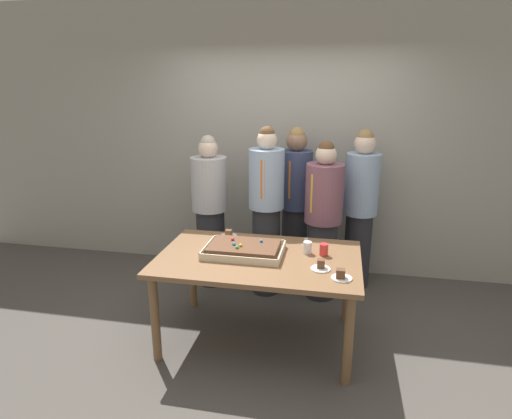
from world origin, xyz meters
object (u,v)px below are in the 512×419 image
party_table (259,266)px  person_far_right_suit (295,203)px  plated_slice_far_left (341,276)px  person_left_edge_reaching (266,210)px  cake_server_utensil (306,242)px  person_serving_front (323,220)px  drink_cup_nearest (307,248)px  plated_slice_near_left (321,266)px  person_striped_tie_right (210,211)px  plated_slice_near_right (229,235)px  drink_cup_middle (324,250)px  sheet_cake (244,249)px  person_green_shirt_behind (360,208)px

party_table → person_far_right_suit: bearing=82.8°
plated_slice_far_left → person_left_edge_reaching: (-0.75, 1.16, 0.10)m
cake_server_utensil → person_serving_front: bearing=75.9°
plated_slice_far_left → drink_cup_nearest: bearing=122.7°
plated_slice_near_left → person_striped_tie_right: 1.64m
drink_cup_nearest → plated_slice_near_right: bearing=161.0°
drink_cup_nearest → person_left_edge_reaching: 0.87m
party_table → drink_cup_nearest: (0.38, 0.14, 0.14)m
drink_cup_middle → cake_server_utensil: 0.31m
plated_slice_far_left → person_left_edge_reaching: size_ratio=0.09×
cake_server_utensil → person_left_edge_reaching: person_left_edge_reaching is taller
drink_cup_nearest → sheet_cake: bearing=-167.9°
plated_slice_far_left → person_striped_tie_right: 1.85m
plated_slice_near_left → person_far_right_suit: person_far_right_suit is taller
sheet_cake → drink_cup_nearest: 0.52m
sheet_cake → person_green_shirt_behind: bearing=50.6°
person_serving_front → cake_server_utensil: bearing=21.2°
plated_slice_near_right → person_striped_tie_right: 0.66m
person_striped_tie_right → person_left_edge_reaching: person_left_edge_reaching is taller
sheet_cake → person_serving_front: person_serving_front is taller
drink_cup_middle → cake_server_utensil: size_ratio=0.50×
person_left_edge_reaching → drink_cup_nearest: bearing=35.5°
drink_cup_nearest → person_far_right_suit: person_far_right_suit is taller
plated_slice_near_left → plated_slice_far_left: same height
plated_slice_near_right → drink_cup_nearest: size_ratio=1.50×
sheet_cake → person_striped_tie_right: person_striped_tie_right is taller
party_table → plated_slice_far_left: (0.66, -0.29, 0.11)m
plated_slice_near_left → sheet_cake: bearing=163.8°
person_serving_front → person_striped_tie_right: (-1.18, 0.08, 0.01)m
plated_slice_near_right → person_left_edge_reaching: person_left_edge_reaching is taller
plated_slice_near_right → drink_cup_middle: 0.91m
plated_slice_near_left → drink_cup_nearest: drink_cup_nearest is taller
plated_slice_far_left → person_left_edge_reaching: bearing=122.8°
person_left_edge_reaching → person_green_shirt_behind: bearing=112.7°
party_table → cake_server_utensil: 0.53m
person_serving_front → drink_cup_nearest: bearing=28.3°
party_table → person_serving_front: size_ratio=1.02×
drink_cup_middle → person_far_right_suit: (-0.36, 1.13, 0.06)m
plated_slice_near_right → drink_cup_middle: size_ratio=1.50×
sheet_cake → drink_cup_middle: size_ratio=6.37×
sheet_cake → person_left_edge_reaching: 0.84m
person_green_shirt_behind → person_left_edge_reaching: (-0.93, -0.34, 0.02)m
cake_server_utensil → person_left_edge_reaching: 0.67m
plated_slice_far_left → person_far_right_suit: person_far_right_suit is taller
drink_cup_nearest → cake_server_utensil: bearing=98.2°
person_green_shirt_behind → person_serving_front: bearing=-8.5°
plated_slice_near_right → person_striped_tie_right: size_ratio=0.09×
plated_slice_near_right → person_far_right_suit: bearing=58.9°
person_far_right_suit → sheet_cake: bearing=-0.0°
cake_server_utensil → drink_cup_nearest: bearing=-81.8°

